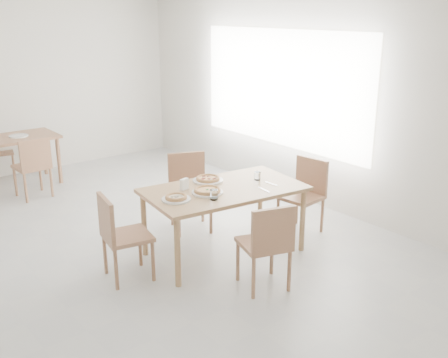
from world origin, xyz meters
TOP-DOWN VIEW (x-y plane):
  - room at (2.98, 0.30)m, footprint 7.28×7.00m
  - main_table at (1.07, -0.85)m, footprint 1.76×1.14m
  - chair_south at (0.88, -1.73)m, footprint 0.54×0.54m
  - chair_north at (1.18, -0.02)m, footprint 0.58×0.58m
  - chair_west at (-0.10, -0.69)m, footprint 0.50×0.50m
  - chair_east at (2.20, -0.97)m, footprint 0.49×0.49m
  - plate_margherita at (0.83, -0.87)m, footprint 0.32×0.32m
  - plate_mushroom at (0.46, -0.85)m, footprint 0.29×0.29m
  - plate_pepperoni at (1.07, -0.56)m, footprint 0.33×0.33m
  - pizza_margherita at (0.83, -0.87)m, footprint 0.29×0.29m
  - pizza_mushroom at (0.46, -0.85)m, footprint 0.24×0.24m
  - pizza_pepperoni at (1.07, -0.56)m, footprint 0.33×0.33m
  - tumbler_a at (0.76, -1.07)m, footprint 0.08×0.08m
  - tumbler_b at (1.52, -0.86)m, footprint 0.07×0.07m
  - napkin_holder at (0.69, -0.65)m, footprint 0.12×0.08m
  - fork_a at (1.55, -1.06)m, footprint 0.02×0.18m
  - fork_b at (1.35, -1.16)m, footprint 0.04×0.19m
  - second_table at (0.02, 2.90)m, footprint 1.30×0.75m
  - chair_back_s at (0.07, 2.17)m, footprint 0.45×0.45m
  - plate_empty at (0.13, 2.88)m, footprint 0.27×0.27m

SIDE VIEW (x-z plane):
  - chair_south at x=0.88m, z-range 0.07..0.94m
  - chair_back_s at x=0.07m, z-range 0.07..0.94m
  - chair_west at x=-0.10m, z-range 0.07..0.94m
  - chair_east at x=2.20m, z-range 0.07..0.95m
  - chair_north at x=1.18m, z-range 0.07..0.99m
  - second_table at x=0.02m, z-range 0.28..1.03m
  - main_table at x=1.07m, z-range 0.30..1.05m
  - fork_a at x=1.55m, z-range 0.75..0.76m
  - fork_b at x=1.35m, z-range 0.75..0.76m
  - plate_margherita at x=0.83m, z-range 0.75..0.77m
  - plate_mushroom at x=0.46m, z-range 0.75..0.77m
  - plate_pepperoni at x=1.07m, z-range 0.75..0.77m
  - plate_empty at x=0.13m, z-range 0.75..0.77m
  - pizza_margherita at x=0.83m, z-range 0.76..0.80m
  - pizza_mushroom at x=0.46m, z-range 0.76..0.80m
  - pizza_pepperoni at x=1.07m, z-range 0.77..0.80m
  - tumbler_b at x=1.52m, z-range 0.75..0.84m
  - tumbler_a at x=0.76m, z-range 0.75..0.85m
  - napkin_holder at x=0.69m, z-range 0.75..0.87m
  - room at x=2.98m, z-range -2.00..5.00m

